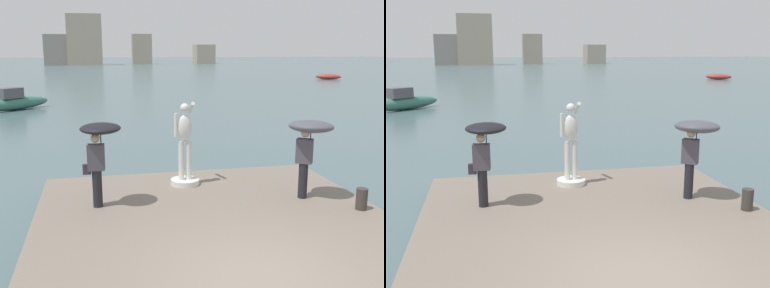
# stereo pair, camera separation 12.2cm
# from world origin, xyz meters

# --- Properties ---
(ground_plane) EXTENTS (400.00, 400.00, 0.00)m
(ground_plane) POSITION_xyz_m (0.00, 40.00, 0.00)
(ground_plane) COLOR #4C666B
(pier) EXTENTS (7.74, 9.47, 0.40)m
(pier) POSITION_xyz_m (0.00, 1.74, 0.20)
(pier) COLOR slate
(pier) RESTS_ON ground
(statue_white_figure) EXTENTS (0.78, 0.95, 2.24)m
(statue_white_figure) POSITION_xyz_m (-0.15, 5.18, 1.26)
(statue_white_figure) COLOR silver
(statue_white_figure) RESTS_ON pier
(onlooker_left) EXTENTS (1.01, 1.01, 1.96)m
(onlooker_left) POSITION_xyz_m (-2.40, 3.89, 1.90)
(onlooker_left) COLOR black
(onlooker_left) RESTS_ON pier
(onlooker_right) EXTENTS (1.49, 1.49, 1.96)m
(onlooker_right) POSITION_xyz_m (2.54, 3.43, 1.97)
(onlooker_right) COLOR black
(onlooker_right) RESTS_ON pier
(mooring_bollard) EXTENTS (0.25, 0.25, 0.50)m
(mooring_bollard) POSITION_xyz_m (3.40, 2.40, 0.65)
(mooring_bollard) COLOR #38332D
(mooring_bollard) RESTS_ON pier
(boat_mid) EXTENTS (3.57, 2.70, 0.71)m
(boat_mid) POSITION_xyz_m (28.98, 50.18, 0.36)
(boat_mid) COLOR #9E2D28
(boat_mid) RESTS_ON ground
(boat_far) EXTENTS (4.40, 4.38, 1.49)m
(boat_far) POSITION_xyz_m (-7.69, 25.57, 0.54)
(boat_far) COLOR #336B5B
(boat_far) RESTS_ON ground
(distant_skyline) EXTENTS (71.48, 12.82, 12.99)m
(distant_skyline) POSITION_xyz_m (-6.38, 119.13, 5.50)
(distant_skyline) COLOR gray
(distant_skyline) RESTS_ON ground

